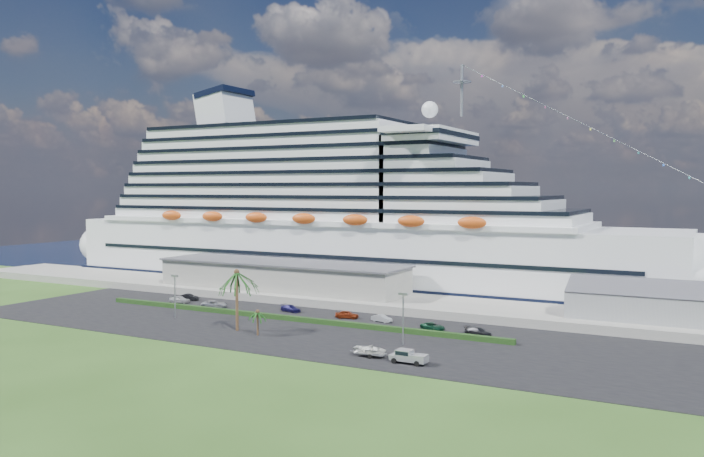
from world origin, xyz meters
The scene contains 22 objects.
ground centered at (0.00, 0.00, 0.00)m, with size 420.00×420.00×0.00m, color #2C4D19.
asphalt_lot centered at (0.00, 11.00, 0.06)m, with size 140.00×38.00×0.12m, color black.
wharf centered at (0.00, 40.00, 0.90)m, with size 240.00×20.00×1.80m, color gray.
water centered at (0.00, 130.00, 0.01)m, with size 420.00×160.00×0.02m, color black.
cruise_ship centered at (-21.53, 64.00, 16.69)m, with size 191.00×38.00×54.00m.
terminal_building centered at (-25.00, 40.00, 5.01)m, with size 61.00×15.00×6.30m.
port_shed centered at (52.00, 40.00, 4.40)m, with size 24.00×12.31×7.37m.
hedge centered at (-8.00, 16.00, 0.57)m, with size 88.00×1.10×0.90m, color black.
lamp_post_left centered at (-28.00, 8.00, 5.34)m, with size 1.60×0.35×8.27m.
lamp_post_right centered at (20.00, 8.00, 5.34)m, with size 1.60×0.35×8.27m.
palm_tall centered at (-10.00, 4.00, 9.20)m, with size 8.82×8.82×11.13m.
palm_short centered at (-4.50, 2.50, 3.67)m, with size 3.53×3.53×4.56m.
parked_car_0 centered at (-39.06, 21.43, 0.89)m, with size 1.81×4.49×1.53m, color #B8B8BA.
parked_car_1 centered at (-39.56, 24.90, 0.85)m, with size 1.54×4.41×1.45m, color black.
parked_car_2 centered at (-28.59, 20.26, 0.86)m, with size 2.45×5.30×1.47m, color #A4A5AD.
parked_car_3 centered at (-11.85, 23.87, 0.80)m, with size 1.91×4.71×1.37m, color #18154A.
parked_car_4 centered at (1.64, 22.99, 0.88)m, with size 1.80×4.48×1.53m, color maroon.
parked_car_5 centered at (9.03, 22.96, 0.79)m, with size 1.41×4.05×1.34m, color #A4A7AB.
parked_car_6 centered at (20.14, 20.62, 0.77)m, with size 2.15×4.66×1.30m, color #0E3923.
parked_car_7 centered at (28.63, 19.94, 0.82)m, with size 1.95×4.80×1.39m, color black.
pickup_truck centered at (25.53, -2.67, 1.18)m, with size 5.50×2.20×1.93m.
boat_trailer centered at (19.08, -1.93, 1.26)m, with size 5.93×3.76×1.72m.
Camera 1 is at (63.94, -91.38, 25.04)m, focal length 35.00 mm.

